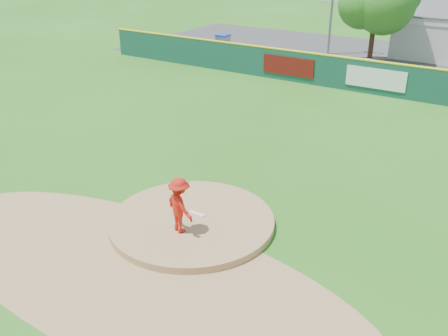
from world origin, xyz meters
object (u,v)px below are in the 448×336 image
Objects in this scene: van at (370,71)px; deciduous_tree at (377,1)px; playground_slide at (222,44)px; pitcher at (180,205)px.

deciduous_tree is (-1.46, 4.44, 3.84)m from van.
van is at bearing -9.83° from playground_slide.
playground_slide is at bearing 95.92° from van.
deciduous_tree is at bearing 33.95° from van.
playground_slide is at bearing -39.97° from pitcher.
playground_slide reaches higher than van.
pitcher is at bearing -60.14° from playground_slide.
van is 0.68× the size of deciduous_tree.
van is (-0.69, 21.37, -0.46)m from pitcher.
van is 13.04m from playground_slide.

